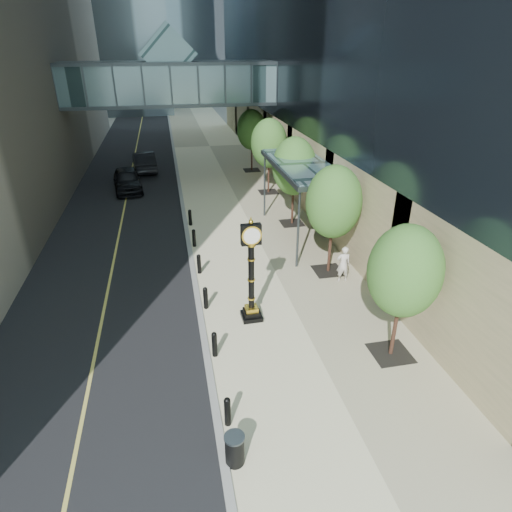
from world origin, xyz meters
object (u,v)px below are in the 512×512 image
Objects in this scene: pedestrian at (343,264)px; street_clock at (251,278)px; trash_bin at (235,450)px; car_near at (127,180)px; car_far at (144,161)px.

street_clock is at bearing 28.69° from pedestrian.
pedestrian is at bearing 52.98° from trash_bin.
car_near is 0.97× the size of car_far.
trash_bin is at bearing 88.86° from car_far.
street_clock is 0.87× the size of car_near.
car_far is at bearing 71.89° from car_near.
street_clock is 25.19m from car_far.
trash_bin is 25.94m from car_near.
street_clock is 2.43× the size of pedestrian.
car_near is at bearing -52.72° from pedestrian.
trash_bin is 0.18× the size of car_near.
trash_bin is 10.96m from pedestrian.
street_clock reaches higher than pedestrian.
street_clock is 19.96m from car_near.
trash_bin is 0.18× the size of car_far.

